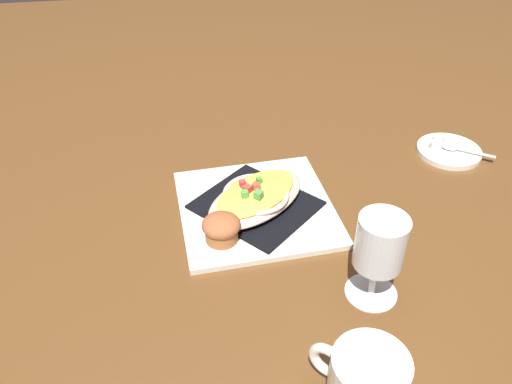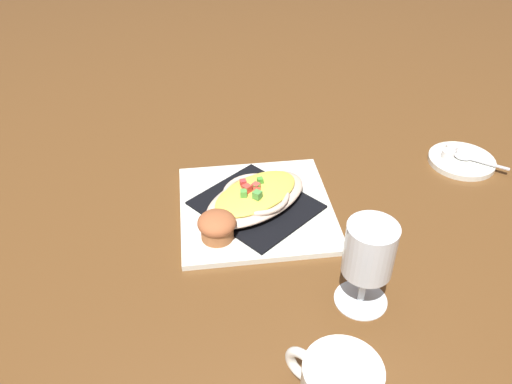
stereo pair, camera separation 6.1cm
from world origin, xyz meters
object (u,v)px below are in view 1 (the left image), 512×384
object	(u,v)px
stemmed_glass	(380,248)
spoon	(454,148)
square_plate	(256,208)
creamer_cup_1	(436,145)
muffin	(221,228)
creamer_cup_0	(438,140)
gratin_dish	(256,196)
creamer_saucer	(449,151)

from	to	relation	value
stemmed_glass	spoon	bearing A→B (deg)	-131.93
square_plate	creamer_cup_1	world-z (taller)	creamer_cup_1
muffin	creamer_cup_0	bearing A→B (deg)	-155.62
gratin_dish	creamer_saucer	distance (m)	0.43
creamer_cup_1	square_plate	bearing A→B (deg)	16.94
gratin_dish	creamer_saucer	bearing A→B (deg)	-164.80
gratin_dish	creamer_saucer	size ratio (longest dim) A/B	1.78
stemmed_glass	creamer_cup_0	distance (m)	0.45
gratin_dish	creamer_cup_1	bearing A→B (deg)	-163.06
muffin	spoon	size ratio (longest dim) A/B	0.66
creamer_saucer	spoon	distance (m)	0.01
gratin_dish	creamer_cup_0	distance (m)	0.43
gratin_dish	spoon	xyz separation A→B (m)	(-0.42, -0.11, -0.02)
muffin	creamer_saucer	distance (m)	0.52
muffin	spoon	bearing A→B (deg)	-159.47
square_plate	gratin_dish	xyz separation A→B (m)	(0.00, 0.00, 0.03)
square_plate	creamer_cup_1	distance (m)	0.41
stemmed_glass	creamer_cup_1	distance (m)	0.43
muffin	stemmed_glass	bearing A→B (deg)	145.07
creamer_cup_0	creamer_cup_1	world-z (taller)	same
square_plate	spoon	world-z (taller)	spoon
gratin_dish	muffin	size ratio (longest dim) A/B	3.70
creamer_saucer	creamer_cup_0	xyz separation A→B (m)	(0.01, -0.03, 0.01)
square_plate	spoon	xyz separation A→B (m)	(-0.42, -0.11, 0.01)
spoon	creamer_cup_0	bearing A→B (deg)	-56.56
creamer_cup_0	creamer_saucer	bearing A→B (deg)	118.13
muffin	creamer_cup_0	world-z (taller)	muffin
gratin_dish	muffin	distance (m)	0.10
square_plate	spoon	bearing A→B (deg)	-165.59
spoon	creamer_cup_1	xyz separation A→B (m)	(0.03, -0.01, 0.00)
square_plate	creamer_cup_0	size ratio (longest dim) A/B	10.88
square_plate	creamer_saucer	xyz separation A→B (m)	(-0.42, -0.11, 0.00)
creamer_saucer	spoon	world-z (taller)	spoon
square_plate	creamer_cup_0	world-z (taller)	creamer_cup_0
stemmed_glass	creamer_saucer	world-z (taller)	stemmed_glass
creamer_cup_0	creamer_cup_1	distance (m)	0.02
creamer_cup_0	square_plate	bearing A→B (deg)	18.95
stemmed_glass	muffin	bearing A→B (deg)	-34.93
creamer_cup_1	creamer_saucer	bearing A→B (deg)	169.69
creamer_saucer	creamer_cup_1	world-z (taller)	creamer_cup_1
stemmed_glass	creamer_cup_1	size ratio (longest dim) A/B	5.78
square_plate	creamer_saucer	size ratio (longest dim) A/B	2.05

